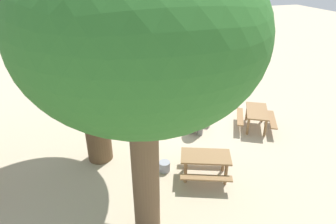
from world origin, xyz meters
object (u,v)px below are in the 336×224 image
Objects in this scene: shade_tree_main at (139,36)px; picnic_table_far at (205,161)px; wooden_bench at (147,92)px; elephant at (199,110)px; person_handler at (187,89)px; feed_bucket at (165,166)px; picnic_table_near at (256,115)px.

shade_tree_main is 3.39× the size of picnic_table_far.
picnic_table_far is at bearing -96.70° from wooden_bench.
person_handler reaches higher than elephant.
person_handler is at bearing -29.74° from feed_bucket.
shade_tree_main is at bearing -125.88° from picnic_table_far.
person_handler is 4.50× the size of feed_bucket.
picnic_table_far is at bearing -57.35° from shade_tree_main.
elephant is 0.86× the size of picnic_table_far.
picnic_table_far is (-2.89, 1.00, -0.19)m from elephant.
picnic_table_far is 1.35m from feed_bucket.
elephant is 1.16× the size of wooden_bench.
person_handler is 1.12× the size of wooden_bench.
wooden_bench is at bearing -107.88° from picnic_table_near.
elephant is 3.14m from feed_bucket.
elephant is at bearing 2.56° from person_handler.
picnic_table_near is 1.05× the size of picnic_table_far.
feed_bucket is (-1.50, 4.28, -0.43)m from picnic_table_near.
person_handler reaches higher than wooden_bench.
elephant is 6.69m from shade_tree_main.
shade_tree_main is (-6.04, 3.35, 3.87)m from person_handler.
shade_tree_main is 5.20m from feed_bucket.
picnic_table_near is at bearing 46.95° from person_handler.
feed_bucket is at bearing -21.40° from person_handler.
elephant is at bearing -36.54° from shade_tree_main.
elephant is at bearing -43.19° from feed_bucket.
shade_tree_main reaches higher than person_handler.
person_handler is 4.67m from feed_bucket.
elephant is 3.06m from picnic_table_far.
person_handler is 3.22m from picnic_table_near.
wooden_bench is 5.16m from picnic_table_near.
shade_tree_main reaches higher than picnic_table_near.
wooden_bench reaches higher than feed_bucket.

